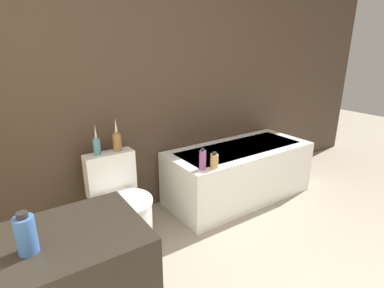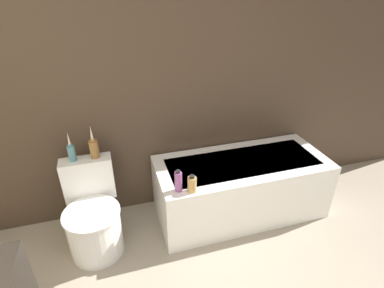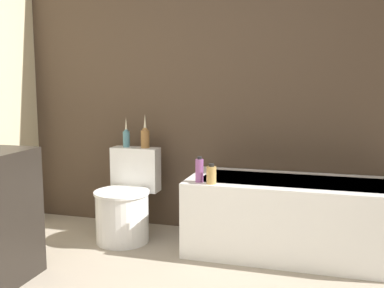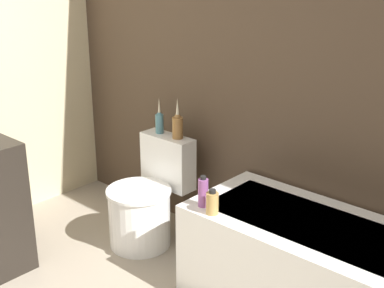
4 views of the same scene
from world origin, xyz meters
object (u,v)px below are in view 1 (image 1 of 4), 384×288
Objects in this scene: bathtub at (239,172)px; vase_gold at (97,145)px; vase_silver at (117,140)px; shampoo_bottle_short at (214,161)px; shampoo_bottle_tall at (203,160)px; toilet at (122,211)px; soap_bottle_glass at (26,234)px.

bathtub is 6.11× the size of vase_gold.
shampoo_bottle_short is (0.67, -0.44, -0.19)m from vase_silver.
vase_gold is at bearing -178.94° from vase_silver.
vase_gold is 0.86m from shampoo_bottle_tall.
toilet is at bearing -110.33° from vase_silver.
soap_bottle_glass is 0.88× the size of shampoo_bottle_tall.
vase_gold is 0.90× the size of vase_silver.
soap_bottle_glass is (-2.00, -1.03, 0.63)m from bathtub.
vase_silver is at bearing 1.06° from vase_gold.
vase_silver is at bearing 56.90° from soap_bottle_glass.
shampoo_bottle_tall is (0.66, -0.18, 0.35)m from toilet.
shampoo_bottle_short is at bearing -33.11° from vase_silver.
soap_bottle_glass reaches higher than bathtub.
bathtub is 2.14× the size of toilet.
vase_gold is at bearing 152.62° from shampoo_bottle_short.
toilet is at bearing 54.35° from soap_bottle_glass.
shampoo_bottle_short is at bearing -15.63° from toilet.
toilet is 5.01× the size of shampoo_bottle_short.
shampoo_bottle_short is (-0.55, -0.27, 0.34)m from bathtub.
toilet is 2.57× the size of vase_silver.
soap_bottle_glass reaches higher than vase_silver.
vase_silver is (0.08, 0.23, 0.53)m from toilet.
bathtub is at bearing -6.76° from vase_gold.
shampoo_bottle_tall is at bearing -159.89° from bathtub.
vase_silver is 1.52× the size of shampoo_bottle_tall.
toilet is 0.77m from shampoo_bottle_tall.
soap_bottle_glass is 1.60m from shampoo_bottle_tall.
toilet reaches higher than shampoo_bottle_short.
vase_gold is at bearing 151.75° from shampoo_bottle_tall.
toilet is at bearing 164.37° from shampoo_bottle_short.
vase_silver is at bearing 146.89° from shampoo_bottle_short.
shampoo_bottle_short is at bearing -153.67° from bathtub.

